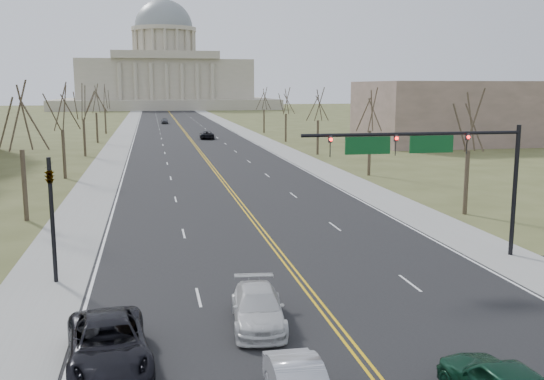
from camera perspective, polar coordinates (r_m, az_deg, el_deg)
name	(u,v)px	position (r m, az deg, el deg)	size (l,w,h in m)	color
road	(185,132)	(126.25, -8.23, 5.45)	(20.00, 380.00, 0.01)	black
cross_road	(334,323)	(24.57, 5.82, -12.35)	(120.00, 14.00, 0.01)	black
sidewalk_left	(125,133)	(126.17, -13.70, 5.27)	(4.00, 380.00, 0.03)	gray
sidewalk_right	(242,131)	(127.46, -2.81, 5.58)	(4.00, 380.00, 0.03)	gray
center_line	(185,132)	(126.25, -8.23, 5.45)	(0.42, 380.00, 0.01)	gold
edge_line_left	(136,132)	(126.10, -12.70, 5.31)	(0.15, 380.00, 0.01)	silver
edge_line_right	(232,131)	(127.15, -3.79, 5.56)	(0.15, 380.00, 0.01)	silver
capitol	(165,74)	(265.77, -10.02, 10.66)	(90.00, 60.00, 50.00)	#B6AB97
signal_mast	(430,154)	(32.71, 14.66, 3.34)	(12.12, 0.44, 7.20)	black
signal_left	(51,206)	(30.10, -20.04, -1.41)	(0.32, 0.36, 6.00)	black
tree_r_0	(469,124)	(45.65, 18.09, 5.90)	(3.74, 3.74, 8.50)	#392D21
tree_l_0	(20,121)	(44.63, -22.64, 6.06)	(3.96, 3.96, 9.00)	#392D21
tree_r_1	(370,113)	(63.82, 9.24, 7.21)	(3.74, 3.74, 8.50)	#392D21
tree_l_1	(61,110)	(64.35, -19.21, 7.16)	(3.96, 3.96, 9.00)	#392D21
tree_r_2	(318,106)	(82.84, 4.36, 7.86)	(3.74, 3.74, 8.50)	#392D21
tree_l_2	(83,104)	(84.20, -17.39, 7.74)	(3.96, 3.96, 9.00)	#392D21
tree_r_3	(286,103)	(102.23, 1.31, 8.23)	(3.74, 3.74, 8.50)	#392D21
tree_l_3	(96,100)	(104.11, -16.26, 8.09)	(3.96, 3.96, 9.00)	#392D21
tree_r_4	(264,100)	(121.82, -0.77, 8.48)	(3.74, 3.74, 8.50)	#392D21
tree_l_4	(104,98)	(124.05, -15.50, 8.33)	(3.96, 3.96, 9.00)	#392D21
bldg_right_mass	(443,113)	(103.07, 15.83, 7.02)	(25.00, 20.00, 10.00)	brown
car_sb_outer_lead	(108,344)	(21.39, -15.16, -13.82)	(2.61, 5.66, 1.57)	black
car_sb_inner_second	(258,308)	(24.00, -1.33, -11.03)	(1.96, 4.83, 1.40)	silver
car_far_nb	(207,135)	(108.53, -6.16, 5.19)	(2.38, 5.17, 1.44)	black
car_far_sb	(164,121)	(154.24, -10.09, 6.43)	(1.69, 4.21, 1.43)	#515359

